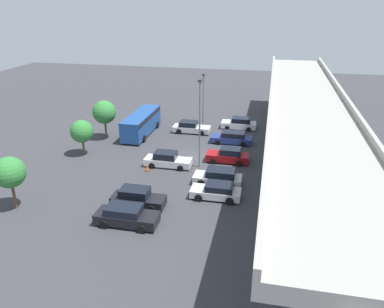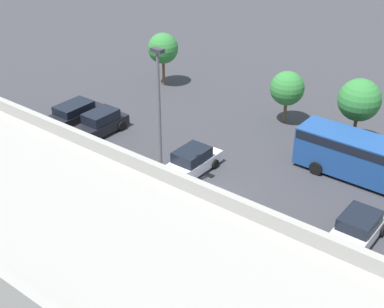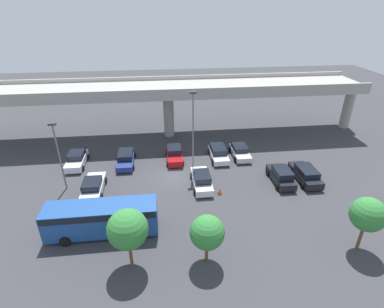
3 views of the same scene
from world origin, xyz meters
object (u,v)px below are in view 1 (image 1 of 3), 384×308
lamp_post_near_aisle (200,118)px  lamp_post_mid_lot (203,96)px  tree_front_left (104,112)px  parked_car_5 (219,177)px  tree_front_far_right (9,173)px  parked_car_1 (191,127)px  parked_car_6 (217,191)px  parked_car_3 (228,156)px  parked_car_7 (137,198)px  traffic_cone (147,168)px  tree_front_right (82,131)px  shuttle_bus (141,122)px  parked_car_8 (126,216)px  parked_car_2 (232,138)px  parked_car_4 (167,160)px  parked_car_0 (239,124)px

lamp_post_near_aisle → lamp_post_mid_lot: (-13.42, -2.12, -1.01)m
lamp_post_mid_lot → tree_front_left: bearing=-56.3°
parked_car_5 → tree_front_far_right: (7.94, -15.93, 2.55)m
parked_car_1 → parked_car_6: bearing=-70.4°
parked_car_3 → parked_car_7: size_ratio=1.00×
parked_car_3 → traffic_cone: 8.76m
parked_car_5 → tree_front_right: 16.47m
tree_front_right → shuttle_bus: bearing=153.2°
parked_car_6 → lamp_post_near_aisle: (-6.17, -2.74, 4.61)m
parked_car_8 → tree_front_far_right: 10.27m
parked_car_2 → parked_car_8: (19.41, -5.99, 0.06)m
parked_car_1 → parked_car_4: (10.98, -0.10, 0.02)m
parked_car_6 → lamp_post_near_aisle: size_ratio=0.48×
parked_car_2 → parked_car_3: size_ratio=1.08×
parked_car_4 → lamp_post_near_aisle: size_ratio=0.53×
parked_car_0 → traffic_cone: (15.49, -7.85, -0.40)m
parked_car_1 → parked_car_5: parked_car_5 is taller
traffic_cone → lamp_post_near_aisle: bearing=112.9°
parked_car_8 → parked_car_6: bearing=41.7°
parked_car_1 → lamp_post_near_aisle: bearing=-73.0°
parked_car_3 → tree_front_left: (-4.15, -15.88, 2.66)m
parked_car_8 → shuttle_bus: size_ratio=0.54×
parked_car_2 → parked_car_4: bearing=54.7°
parked_car_7 → lamp_post_mid_lot: bearing=86.3°
shuttle_bus → lamp_post_mid_lot: 9.03m
parked_car_0 → lamp_post_mid_lot: 6.11m
parked_car_6 → tree_front_far_right: (5.19, -16.17, 2.60)m
parked_car_4 → parked_car_2: bearing=54.7°
parked_car_1 → parked_car_0: bearing=25.7°
parked_car_0 → parked_car_2: bearing=86.5°
parked_car_7 → tree_front_left: size_ratio=0.94×
shuttle_bus → tree_front_far_right: 20.46m
parked_car_3 → parked_car_4: (2.44, -6.07, -0.01)m
parked_car_5 → lamp_post_mid_lot: bearing=-74.6°
parked_car_1 → parked_car_5: size_ratio=1.07×
parked_car_6 → parked_car_1: bearing=-70.4°
parked_car_3 → parked_car_4: size_ratio=0.93×
parked_car_6 → parked_car_8: 8.33m
parked_car_4 → lamp_post_mid_lot: 14.42m
parked_car_3 → tree_front_far_right: bearing=39.4°
parked_car_7 → lamp_post_near_aisle: lamp_post_near_aisle is taller
parked_car_3 → parked_car_4: parked_car_3 is taller
shuttle_bus → traffic_cone: size_ratio=12.87×
lamp_post_mid_lot → traffic_cone: bearing=-10.5°
parked_car_0 → tree_front_left: bearing=24.6°
parked_car_3 → traffic_cone: (4.04, -7.77, -0.41)m
parked_car_7 → tree_front_left: tree_front_left is taller
tree_front_right → parked_car_5: bearing=75.8°
tree_front_left → tree_front_far_right: tree_front_left is taller
parked_car_3 → parked_car_6: bearing=89.8°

